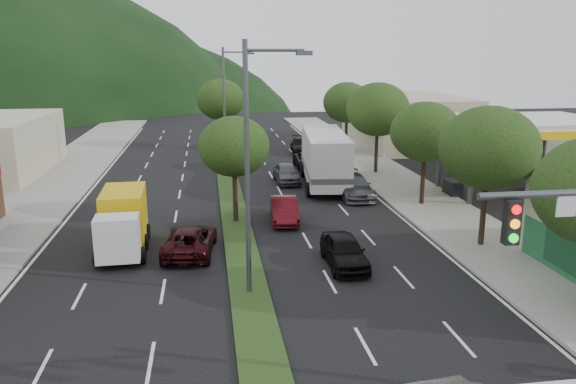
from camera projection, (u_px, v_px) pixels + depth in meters
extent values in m
cube|color=gray|center=(402.00, 186.00, 40.87)|extent=(5.00, 90.00, 0.15)
cube|color=gray|center=(34.00, 199.00, 37.29)|extent=(6.00, 90.00, 0.15)
cube|color=#193613|center=(229.00, 183.00, 42.00)|extent=(1.60, 56.00, 0.12)
cube|color=black|center=(512.00, 222.00, 12.92)|extent=(0.35, 0.25, 1.05)
cube|color=silver|center=(514.00, 122.00, 37.71)|extent=(12.00, 8.00, 0.50)
cube|color=yellow|center=(513.00, 127.00, 37.80)|extent=(12.20, 8.20, 0.50)
cylinder|color=#47494C|center=(472.00, 171.00, 35.40)|extent=(0.36, 0.36, 4.60)
cylinder|color=#47494C|center=(440.00, 157.00, 40.20)|extent=(0.36, 0.36, 4.60)
cylinder|color=#47494C|center=(543.00, 154.00, 41.32)|extent=(0.36, 0.36, 4.60)
cube|color=black|center=(453.00, 188.00, 38.22)|extent=(0.80, 1.60, 1.10)
cube|color=black|center=(561.00, 185.00, 39.34)|extent=(0.80, 1.60, 1.10)
cube|color=#B9AF93|center=(406.00, 120.00, 59.49)|extent=(10.00, 16.00, 5.20)
cylinder|color=black|center=(484.00, 207.00, 27.83)|extent=(0.28, 0.28, 3.81)
ellipsoid|color=black|center=(489.00, 148.00, 27.11)|extent=(4.80, 4.80, 4.08)
cylinder|color=black|center=(423.00, 176.00, 35.54)|extent=(0.28, 0.28, 3.58)
ellipsoid|color=black|center=(426.00, 132.00, 34.87)|extent=(4.40, 4.40, 3.74)
cylinder|color=black|center=(376.00, 148.00, 45.11)|extent=(0.28, 0.28, 3.92)
ellipsoid|color=black|center=(378.00, 109.00, 44.37)|extent=(5.00, 5.00, 4.25)
cylinder|color=black|center=(346.00, 132.00, 54.74)|extent=(0.28, 0.28, 3.70)
ellipsoid|color=black|center=(347.00, 102.00, 54.05)|extent=(4.60, 4.60, 3.91)
cylinder|color=black|center=(235.00, 192.00, 31.98)|extent=(0.28, 0.28, 3.36)
ellipsoid|color=black|center=(234.00, 146.00, 31.34)|extent=(4.00, 4.00, 3.40)
cylinder|color=black|center=(221.00, 129.00, 56.90)|extent=(0.28, 0.28, 3.81)
ellipsoid|color=black|center=(221.00, 99.00, 56.18)|extent=(4.80, 4.80, 4.08)
cylinder|color=#47494C|center=(247.00, 173.00, 21.60)|extent=(0.20, 0.20, 10.00)
cylinder|color=#47494C|center=(275.00, 50.00, 20.65)|extent=(2.20, 0.12, 0.12)
cube|color=#47494C|center=(304.00, 53.00, 20.83)|extent=(0.60, 0.25, 0.18)
cylinder|color=#47494C|center=(224.00, 110.00, 45.62)|extent=(0.20, 0.20, 10.00)
cylinder|color=#47494C|center=(237.00, 52.00, 44.67)|extent=(2.20, 0.12, 0.12)
cube|color=#47494C|center=(250.00, 53.00, 44.85)|extent=(0.60, 0.25, 0.18)
imported|color=black|center=(190.00, 240.00, 27.22)|extent=(2.81, 5.15, 1.37)
imported|color=black|center=(344.00, 251.00, 25.63)|extent=(1.73, 4.24, 1.44)
imported|color=#49494E|center=(353.00, 186.00, 37.99)|extent=(2.14, 5.23, 1.52)
imported|color=#4E0D13|center=(284.00, 210.00, 32.44)|extent=(1.75, 4.30, 1.39)
imported|color=black|center=(309.00, 161.00, 47.44)|extent=(2.30, 4.82, 1.33)
imported|color=#4E4E53|center=(287.00, 173.00, 42.26)|extent=(1.76, 4.30, 1.46)
imported|color=black|center=(302.00, 146.00, 54.88)|extent=(2.53, 5.22, 1.46)
cube|color=silver|center=(118.00, 238.00, 25.22)|extent=(1.98, 1.49, 2.03)
cube|color=gold|center=(124.00, 216.00, 28.31)|extent=(2.17, 3.78, 2.73)
cube|color=black|center=(125.00, 241.00, 27.90)|extent=(1.97, 5.18, 0.26)
cylinder|color=black|center=(143.00, 255.00, 25.99)|extent=(0.30, 0.80, 0.79)
cylinder|color=black|center=(97.00, 258.00, 25.63)|extent=(0.30, 0.80, 0.79)
cylinder|color=black|center=(145.00, 242.00, 27.83)|extent=(0.30, 0.80, 0.79)
cylinder|color=black|center=(103.00, 244.00, 27.46)|extent=(0.30, 0.80, 0.79)
cylinder|color=black|center=(147.00, 231.00, 29.49)|extent=(0.30, 0.80, 0.79)
cylinder|color=black|center=(107.00, 233.00, 29.13)|extent=(0.30, 0.80, 0.79)
cube|color=silver|center=(325.00, 156.00, 41.21)|extent=(3.91, 10.35, 3.37)
cube|color=slate|center=(325.00, 167.00, 41.41)|extent=(3.97, 10.36, 0.39)
cylinder|color=black|center=(302.00, 167.00, 45.49)|extent=(0.50, 1.05, 1.01)
cylinder|color=black|center=(337.00, 167.00, 45.58)|extent=(0.50, 1.05, 1.01)
cylinder|color=black|center=(303.00, 170.00, 44.31)|extent=(0.50, 1.05, 1.01)
cylinder|color=black|center=(339.00, 170.00, 44.41)|extent=(0.50, 1.05, 1.01)
cylinder|color=black|center=(309.00, 190.00, 38.04)|extent=(0.50, 1.05, 1.01)
cylinder|color=black|center=(350.00, 189.00, 38.13)|extent=(0.50, 1.05, 1.01)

